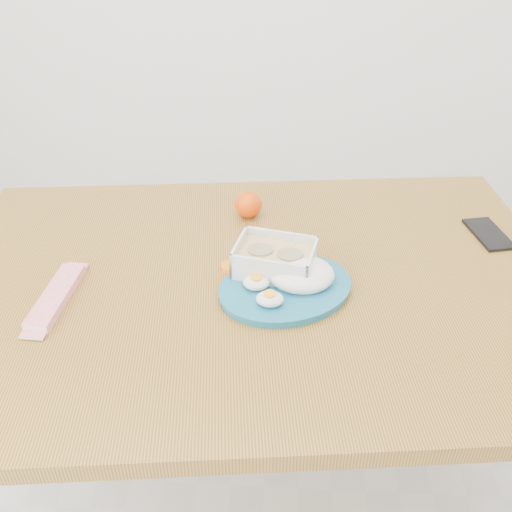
# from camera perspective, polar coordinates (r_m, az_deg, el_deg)

# --- Properties ---
(dining_table) EXTENTS (1.44, 1.04, 0.75)m
(dining_table) POSITION_cam_1_polar(r_m,az_deg,el_deg) (1.29, -0.00, -5.27)
(dining_table) COLOR olive
(dining_table) RESTS_ON ground
(food_container) EXTENTS (0.22, 0.18, 0.08)m
(food_container) POSITION_cam_1_polar(r_m,az_deg,el_deg) (1.22, 1.89, -0.53)
(food_container) COLOR orange
(food_container) RESTS_ON dining_table
(orange_fruit) EXTENTS (0.07, 0.07, 0.07)m
(orange_fruit) POSITION_cam_1_polar(r_m,az_deg,el_deg) (1.44, -0.77, 5.17)
(orange_fruit) COLOR #F63404
(orange_fruit) RESTS_ON dining_table
(rice_plate) EXTENTS (0.37, 0.37, 0.08)m
(rice_plate) POSITION_cam_1_polar(r_m,az_deg,el_deg) (1.19, 3.48, -2.53)
(rice_plate) COLOR #165E7E
(rice_plate) RESTS_ON dining_table
(candy_bar) EXTENTS (0.06, 0.21, 0.02)m
(candy_bar) POSITION_cam_1_polar(r_m,az_deg,el_deg) (1.25, -19.36, -3.82)
(candy_bar) COLOR red
(candy_bar) RESTS_ON dining_table
(smartphone) EXTENTS (0.10, 0.15, 0.01)m
(smartphone) POSITION_cam_1_polar(r_m,az_deg,el_deg) (1.49, 22.23, 2.06)
(smartphone) COLOR black
(smartphone) RESTS_ON dining_table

